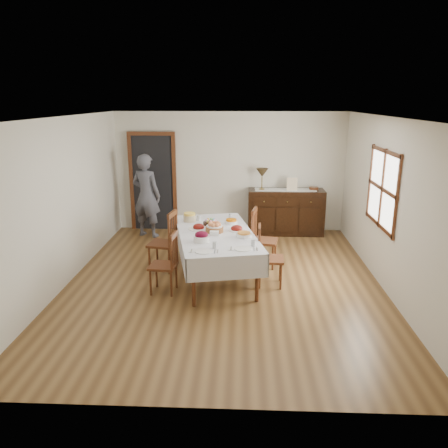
{
  "coord_description": "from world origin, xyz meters",
  "views": [
    {
      "loc": [
        0.29,
        -6.52,
        2.86
      ],
      "look_at": [
        0.0,
        0.1,
        0.95
      ],
      "focal_mm": 35.0,
      "sensor_mm": 36.0,
      "label": 1
    }
  ],
  "objects_px": {
    "chair_right_far": "(262,237)",
    "person": "(146,193)",
    "dining_table": "(216,238)",
    "sideboard": "(286,212)",
    "table_lamp": "(262,173)",
    "chair_left_far": "(165,241)",
    "chair_left_near": "(166,262)",
    "chair_right_near": "(267,255)"
  },
  "relations": [
    {
      "from": "chair_left_far",
      "to": "chair_right_near",
      "type": "bearing_deg",
      "value": 82.67
    },
    {
      "from": "chair_left_near",
      "to": "table_lamp",
      "type": "bearing_deg",
      "value": 158.74
    },
    {
      "from": "dining_table",
      "to": "chair_right_near",
      "type": "relative_size",
      "value": 2.55
    },
    {
      "from": "sideboard",
      "to": "person",
      "type": "relative_size",
      "value": 0.86
    },
    {
      "from": "chair_left_near",
      "to": "chair_right_far",
      "type": "relative_size",
      "value": 0.92
    },
    {
      "from": "chair_right_far",
      "to": "table_lamp",
      "type": "relative_size",
      "value": 2.24
    },
    {
      "from": "chair_left_far",
      "to": "chair_right_near",
      "type": "distance_m",
      "value": 1.79
    },
    {
      "from": "chair_right_near",
      "to": "sideboard",
      "type": "height_order",
      "value": "sideboard"
    },
    {
      "from": "chair_right_near",
      "to": "sideboard",
      "type": "xyz_separation_m",
      "value": [
        0.54,
        2.78,
        -0.0
      ]
    },
    {
      "from": "person",
      "to": "sideboard",
      "type": "bearing_deg",
      "value": -154.23
    },
    {
      "from": "chair_left_far",
      "to": "dining_table",
      "type": "bearing_deg",
      "value": 81.33
    },
    {
      "from": "chair_right_near",
      "to": "table_lamp",
      "type": "relative_size",
      "value": 2.11
    },
    {
      "from": "sideboard",
      "to": "table_lamp",
      "type": "height_order",
      "value": "table_lamp"
    },
    {
      "from": "chair_right_far",
      "to": "table_lamp",
      "type": "height_order",
      "value": "table_lamp"
    },
    {
      "from": "sideboard",
      "to": "table_lamp",
      "type": "xyz_separation_m",
      "value": [
        -0.53,
        -0.01,
        0.84
      ]
    },
    {
      "from": "dining_table",
      "to": "sideboard",
      "type": "relative_size",
      "value": 1.53
    },
    {
      "from": "table_lamp",
      "to": "dining_table",
      "type": "bearing_deg",
      "value": -108.28
    },
    {
      "from": "chair_right_far",
      "to": "person",
      "type": "bearing_deg",
      "value": 66.4
    },
    {
      "from": "table_lamp",
      "to": "chair_right_far",
      "type": "bearing_deg",
      "value": -91.92
    },
    {
      "from": "chair_right_far",
      "to": "chair_right_near",
      "type": "bearing_deg",
      "value": -165.09
    },
    {
      "from": "chair_left_near",
      "to": "dining_table",
      "type": "bearing_deg",
      "value": 134.38
    },
    {
      "from": "chair_left_far",
      "to": "chair_right_far",
      "type": "distance_m",
      "value": 1.67
    },
    {
      "from": "table_lamp",
      "to": "chair_left_near",
      "type": "bearing_deg",
      "value": -116.49
    },
    {
      "from": "chair_right_near",
      "to": "chair_right_far",
      "type": "relative_size",
      "value": 0.94
    },
    {
      "from": "chair_right_near",
      "to": "chair_right_far",
      "type": "distance_m",
      "value": 0.84
    },
    {
      "from": "chair_left_near",
      "to": "sideboard",
      "type": "relative_size",
      "value": 0.58
    },
    {
      "from": "sideboard",
      "to": "person",
      "type": "xyz_separation_m",
      "value": [
        -2.97,
        -0.31,
        0.46
      ]
    },
    {
      "from": "dining_table",
      "to": "chair_right_far",
      "type": "distance_m",
      "value": 0.99
    },
    {
      "from": "person",
      "to": "table_lamp",
      "type": "bearing_deg",
      "value": -153.27
    },
    {
      "from": "sideboard",
      "to": "table_lamp",
      "type": "distance_m",
      "value": 0.99
    },
    {
      "from": "chair_left_near",
      "to": "chair_left_far",
      "type": "height_order",
      "value": "chair_left_far"
    },
    {
      "from": "chair_right_near",
      "to": "dining_table",
      "type": "bearing_deg",
      "value": 76.27
    },
    {
      "from": "chair_right_near",
      "to": "chair_right_far",
      "type": "bearing_deg",
      "value": 6.7
    },
    {
      "from": "chair_right_near",
      "to": "sideboard",
      "type": "bearing_deg",
      "value": -8.15
    },
    {
      "from": "dining_table",
      "to": "chair_right_near",
      "type": "xyz_separation_m",
      "value": [
        0.83,
        -0.24,
        -0.2
      ]
    },
    {
      "from": "chair_left_far",
      "to": "sideboard",
      "type": "height_order",
      "value": "chair_left_far"
    },
    {
      "from": "person",
      "to": "table_lamp",
      "type": "distance_m",
      "value": 2.49
    },
    {
      "from": "chair_right_far",
      "to": "dining_table",
      "type": "bearing_deg",
      "value": 138.51
    },
    {
      "from": "chair_right_far",
      "to": "chair_left_near",
      "type": "bearing_deg",
      "value": 139.3
    },
    {
      "from": "person",
      "to": "table_lamp",
      "type": "height_order",
      "value": "person"
    },
    {
      "from": "chair_left_near",
      "to": "chair_right_near",
      "type": "xyz_separation_m",
      "value": [
        1.54,
        0.34,
        0.01
      ]
    },
    {
      "from": "chair_left_near",
      "to": "table_lamp",
      "type": "height_order",
      "value": "table_lamp"
    }
  ]
}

